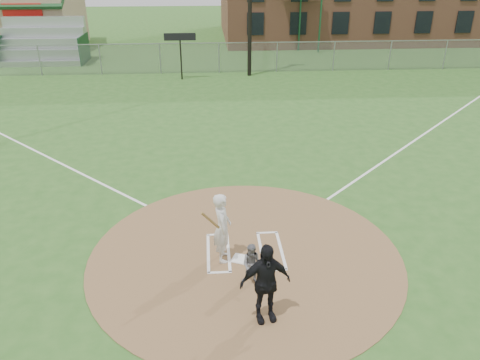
{
  "coord_description": "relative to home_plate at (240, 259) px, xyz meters",
  "views": [
    {
      "loc": [
        -0.9,
        -10.49,
        7.32
      ],
      "look_at": [
        0.0,
        2.0,
        1.3
      ],
      "focal_mm": 35.0,
      "sensor_mm": 36.0,
      "label": 1
    }
  ],
  "objects": [
    {
      "name": "scoreboard_sign",
      "position": [
        -2.35,
        20.42,
        2.35
      ],
      "size": [
        2.0,
        0.1,
        2.93
      ],
      "color": "black",
      "rests_on": "ground"
    },
    {
      "name": "home_plate",
      "position": [
        0.0,
        0.0,
        0.0
      ],
      "size": [
        0.55,
        0.55,
        0.03
      ],
      "primitive_type": "cube",
      "rotation": [
        0.0,
        0.0,
        -0.41
      ],
      "color": "white",
      "rests_on": "dirt_circle"
    },
    {
      "name": "bleachers",
      "position": [
        -12.85,
        26.42,
        1.56
      ],
      "size": [
        6.08,
        3.2,
        3.2
      ],
      "color": "#B7BABF",
      "rests_on": "ground"
    },
    {
      "name": "dirt_circle",
      "position": [
        0.15,
        0.22,
        -0.02
      ],
      "size": [
        8.4,
        8.4,
        0.02
      ],
      "primitive_type": "cylinder",
      "color": "olive",
      "rests_on": "ground"
    },
    {
      "name": "foul_line_third",
      "position": [
        -8.85,
        9.22,
        -0.03
      ],
      "size": [
        17.04,
        17.04,
        0.01
      ],
      "primitive_type": "cube",
      "rotation": [
        0.0,
        0.0,
        0.79
      ],
      "color": "white",
      "rests_on": "ground"
    },
    {
      "name": "ground",
      "position": [
        0.15,
        0.22,
        -0.03
      ],
      "size": [
        140.0,
        140.0,
        0.0
      ],
      "primitive_type": "plane",
      "color": "#2C591E",
      "rests_on": "ground"
    },
    {
      "name": "outfield_fence",
      "position": [
        0.15,
        22.22,
        0.98
      ],
      "size": [
        56.08,
        0.08,
        2.03
      ],
      "color": "slate",
      "rests_on": "ground"
    },
    {
      "name": "batters_boxes",
      "position": [
        0.15,
        0.37,
        -0.01
      ],
      "size": [
        2.08,
        1.88,
        0.01
      ],
      "color": "white",
      "rests_on": "dirt_circle"
    },
    {
      "name": "batter_at_plate",
      "position": [
        -0.47,
        0.08,
        0.95
      ],
      "size": [
        0.79,
        0.98,
        1.93
      ],
      "color": "silver",
      "rests_on": "dirt_circle"
    },
    {
      "name": "foul_line_first",
      "position": [
        9.15,
        9.22,
        -0.03
      ],
      "size": [
        17.04,
        17.04,
        0.01
      ],
      "primitive_type": "cube",
      "rotation": [
        0.0,
        0.0,
        -0.79
      ],
      "color": "white",
      "rests_on": "ground"
    },
    {
      "name": "catcher",
      "position": [
        0.22,
        -0.99,
        0.53
      ],
      "size": [
        0.62,
        0.54,
        1.09
      ],
      "primitive_type": "imported",
      "rotation": [
        0.0,
        0.0,
        -0.28
      ],
      "color": "slate",
      "rests_on": "dirt_circle"
    },
    {
      "name": "umpire",
      "position": [
        0.37,
        -2.25,
        0.95
      ],
      "size": [
        1.19,
        0.66,
        1.92
      ],
      "primitive_type": "imported",
      "rotation": [
        0.0,
        0.0,
        0.18
      ],
      "color": "black",
      "rests_on": "dirt_circle"
    },
    {
      "name": "clubhouse",
      "position": [
        -17.84,
        33.21,
        2.36
      ],
      "size": [
        12.2,
        8.71,
        6.23
      ],
      "color": "tan",
      "rests_on": "ground"
    }
  ]
}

